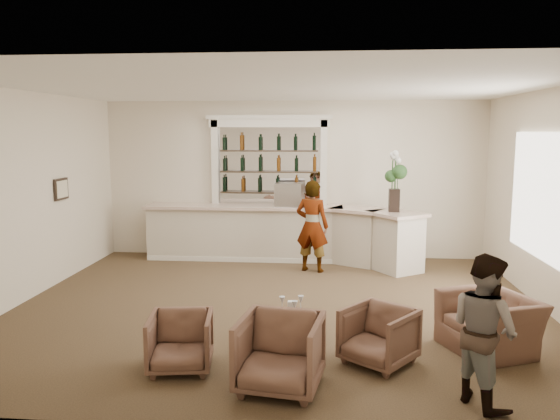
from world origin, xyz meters
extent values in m
plane|color=brown|center=(0.00, 0.00, 0.00)|extent=(8.00, 8.00, 0.00)
cube|color=beige|center=(0.00, 3.50, 1.65)|extent=(8.00, 0.04, 3.30)
cube|color=beige|center=(-4.00, 0.00, 1.65)|extent=(0.04, 7.00, 3.30)
cube|color=beige|center=(4.00, 0.00, 1.65)|extent=(0.04, 7.00, 3.30)
cube|color=white|center=(0.00, 0.00, 3.30)|extent=(8.00, 7.00, 0.04)
cube|color=white|center=(3.97, 0.50, 1.70)|extent=(0.05, 2.40, 1.90)
cube|color=black|center=(-3.97, 1.20, 1.65)|extent=(0.04, 0.46, 0.38)
cube|color=beige|center=(-3.94, 1.20, 1.65)|extent=(0.01, 0.38, 0.30)
cube|color=beige|center=(-1.00, 3.15, 0.54)|extent=(4.00, 0.70, 1.08)
cube|color=beige|center=(-1.00, 3.13, 1.11)|extent=(4.10, 0.82, 0.06)
cube|color=beige|center=(1.35, 2.92, 0.54)|extent=(1.12, 1.04, 1.08)
cube|color=beige|center=(1.35, 2.90, 1.11)|extent=(1.27, 1.19, 0.06)
cube|color=beige|center=(2.05, 2.40, 0.54)|extent=(1.08, 1.14, 1.08)
cube|color=beige|center=(2.05, 2.38, 1.11)|extent=(1.24, 1.29, 0.06)
cube|color=silver|center=(-1.00, 2.82, 0.05)|extent=(4.00, 0.06, 0.10)
cube|color=white|center=(-0.50, 3.48, 1.95)|extent=(2.15, 0.02, 1.65)
cube|color=silver|center=(-1.65, 3.42, 1.45)|extent=(0.14, 0.16, 2.90)
cube|color=silver|center=(0.65, 3.42, 1.45)|extent=(0.14, 0.16, 2.90)
cube|color=silver|center=(-0.50, 3.42, 2.84)|extent=(2.52, 0.16, 0.18)
cube|color=silver|center=(-0.50, 3.42, 2.96)|extent=(2.64, 0.20, 0.08)
cube|color=#2F2317|center=(-0.50, 3.37, 1.38)|extent=(2.05, 0.20, 0.03)
cube|color=#2F2317|center=(-0.50, 3.37, 1.82)|extent=(2.05, 0.20, 0.03)
cube|color=#2F2317|center=(-0.50, 3.37, 2.26)|extent=(2.05, 0.20, 0.03)
cylinder|color=#45321D|center=(0.33, -1.79, 0.25)|extent=(0.59, 0.59, 0.50)
imported|color=gray|center=(0.45, 2.21, 0.88)|extent=(0.74, 0.59, 1.76)
imported|color=gray|center=(2.28, -2.79, 0.75)|extent=(0.84, 0.91, 1.50)
imported|color=brown|center=(-0.88, -2.31, 0.32)|extent=(0.78, 0.80, 0.64)
imported|color=brown|center=(0.27, -2.68, 0.39)|extent=(0.95, 0.97, 0.78)
imported|color=brown|center=(1.34, -1.96, 0.33)|extent=(1.01, 1.01, 0.67)
imported|color=brown|center=(2.73, -1.44, 0.34)|extent=(1.26, 1.32, 0.68)
cube|color=silver|center=(-0.04, 3.02, 1.38)|extent=(0.59, 0.51, 0.48)
cube|color=black|center=(2.01, 2.46, 1.36)|extent=(0.20, 0.20, 0.44)
cube|color=white|center=(0.31, -1.65, 0.56)|extent=(0.08, 0.08, 0.12)
camera|label=1|loc=(0.74, -8.03, 2.66)|focal=35.00mm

